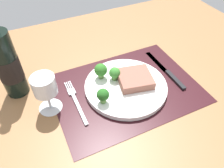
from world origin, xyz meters
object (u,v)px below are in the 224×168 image
at_px(steak, 136,79).
at_px(fork, 76,101).
at_px(wine_bottle, 7,64).
at_px(plate, 126,86).
at_px(wine_glass, 45,88).
at_px(knife, 168,72).

xyz_separation_m(steak, fork, (-0.20, 0.02, -0.03)).
distance_m(steak, wine_bottle, 0.39).
bearing_deg(wine_bottle, plate, -23.39).
bearing_deg(plate, wine_bottle, 156.61).
height_order(plate, wine_glass, wine_glass).
bearing_deg(knife, wine_glass, 173.82).
bearing_deg(fork, wine_bottle, 140.71).
bearing_deg(fork, knife, -1.80).
xyz_separation_m(knife, wine_bottle, (-0.49, 0.13, 0.11)).
height_order(plate, fork, plate).
bearing_deg(wine_glass, fork, -8.42).
xyz_separation_m(plate, wine_bottle, (-0.32, 0.14, 0.10)).
relative_size(steak, knife, 0.46).
relative_size(knife, wine_bottle, 0.71).
bearing_deg(wine_glass, steak, -6.03).
relative_size(steak, wine_glass, 0.85).
xyz_separation_m(knife, wine_glass, (-0.42, 0.02, 0.08)).
height_order(wine_bottle, wine_glass, wine_bottle).
distance_m(plate, wine_bottle, 0.37).
distance_m(plate, fork, 0.17).
xyz_separation_m(plate, wine_glass, (-0.24, 0.03, 0.08)).
distance_m(wine_bottle, wine_glass, 0.14).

